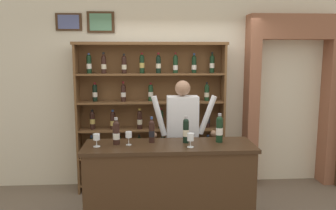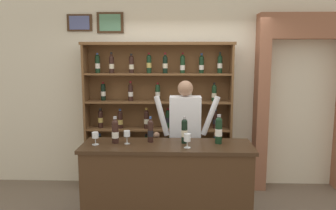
{
  "view_description": "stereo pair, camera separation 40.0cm",
  "coord_description": "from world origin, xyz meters",
  "px_view_note": "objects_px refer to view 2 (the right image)",
  "views": [
    {
      "loc": [
        -0.39,
        -3.71,
        2.03
      ],
      "look_at": [
        -0.12,
        0.24,
        1.42
      ],
      "focal_mm": 36.92,
      "sensor_mm": 36.0,
      "label": 1
    },
    {
      "loc": [
        0.01,
        -3.71,
        2.03
      ],
      "look_at": [
        -0.12,
        0.24,
        1.42
      ],
      "focal_mm": 36.92,
      "sensor_mm": 36.0,
      "label": 2
    }
  ],
  "objects_px": {
    "wine_shelf": "(158,113)",
    "shopkeeper": "(185,131)",
    "wine_glass_right": "(127,134)",
    "wine_glass_center": "(187,138)",
    "tasting_bottle_super_tuscan": "(115,131)",
    "tasting_bottle_brunello": "(219,130)",
    "tasting_bottle_vin_santo": "(150,131)",
    "tasting_counter": "(167,188)",
    "tasting_bottle_riserva": "(184,130)",
    "wine_glass_spare": "(95,136)"
  },
  "relations": [
    {
      "from": "wine_glass_right",
      "to": "wine_glass_spare",
      "type": "height_order",
      "value": "wine_glass_right"
    },
    {
      "from": "wine_shelf",
      "to": "tasting_bottle_vin_santo",
      "type": "height_order",
      "value": "wine_shelf"
    },
    {
      "from": "tasting_counter",
      "to": "tasting_bottle_vin_santo",
      "type": "bearing_deg",
      "value": 152.89
    },
    {
      "from": "tasting_bottle_riserva",
      "to": "tasting_bottle_vin_santo",
      "type": "bearing_deg",
      "value": 175.01
    },
    {
      "from": "wine_glass_right",
      "to": "tasting_bottle_super_tuscan",
      "type": "bearing_deg",
      "value": 165.33
    },
    {
      "from": "shopkeeper",
      "to": "tasting_bottle_vin_santo",
      "type": "height_order",
      "value": "shopkeeper"
    },
    {
      "from": "tasting_counter",
      "to": "wine_glass_right",
      "type": "distance_m",
      "value": 0.76
    },
    {
      "from": "wine_shelf",
      "to": "shopkeeper",
      "type": "relative_size",
      "value": 1.29
    },
    {
      "from": "tasting_bottle_riserva",
      "to": "shopkeeper",
      "type": "bearing_deg",
      "value": 88.17
    },
    {
      "from": "tasting_bottle_super_tuscan",
      "to": "wine_glass_right",
      "type": "distance_m",
      "value": 0.15
    },
    {
      "from": "tasting_bottle_riserva",
      "to": "wine_glass_center",
      "type": "bearing_deg",
      "value": -81.69
    },
    {
      "from": "tasting_counter",
      "to": "wine_glass_right",
      "type": "xyz_separation_m",
      "value": [
        -0.45,
        0.01,
        0.61
      ]
    },
    {
      "from": "shopkeeper",
      "to": "tasting_bottle_vin_santo",
      "type": "xyz_separation_m",
      "value": [
        -0.4,
        -0.47,
        0.12
      ]
    },
    {
      "from": "wine_glass_right",
      "to": "tasting_bottle_riserva",
      "type": "bearing_deg",
      "value": 4.79
    },
    {
      "from": "tasting_bottle_vin_santo",
      "to": "wine_glass_right",
      "type": "height_order",
      "value": "tasting_bottle_vin_santo"
    },
    {
      "from": "shopkeeper",
      "to": "tasting_bottle_riserva",
      "type": "xyz_separation_m",
      "value": [
        -0.02,
        -0.5,
        0.13
      ]
    },
    {
      "from": "tasting_bottle_vin_santo",
      "to": "tasting_bottle_brunello",
      "type": "height_order",
      "value": "tasting_bottle_brunello"
    },
    {
      "from": "wine_shelf",
      "to": "tasting_bottle_riserva",
      "type": "height_order",
      "value": "wine_shelf"
    },
    {
      "from": "tasting_bottle_super_tuscan",
      "to": "wine_glass_center",
      "type": "distance_m",
      "value": 0.82
    },
    {
      "from": "tasting_bottle_super_tuscan",
      "to": "wine_glass_right",
      "type": "relative_size",
      "value": 2.01
    },
    {
      "from": "wine_glass_right",
      "to": "wine_glass_spare",
      "type": "relative_size",
      "value": 1.06
    },
    {
      "from": "wine_shelf",
      "to": "wine_glass_right",
      "type": "relative_size",
      "value": 14.38
    },
    {
      "from": "tasting_bottle_brunello",
      "to": "tasting_bottle_vin_santo",
      "type": "bearing_deg",
      "value": 177.54
    },
    {
      "from": "shopkeeper",
      "to": "tasting_bottle_vin_santo",
      "type": "relative_size",
      "value": 5.64
    },
    {
      "from": "wine_glass_spare",
      "to": "shopkeeper",
      "type": "bearing_deg",
      "value": 31.14
    },
    {
      "from": "tasting_counter",
      "to": "wine_glass_center",
      "type": "height_order",
      "value": "wine_glass_center"
    },
    {
      "from": "tasting_counter",
      "to": "tasting_bottle_vin_santo",
      "type": "relative_size",
      "value": 6.37
    },
    {
      "from": "tasting_counter",
      "to": "tasting_bottle_super_tuscan",
      "type": "bearing_deg",
      "value": 175.43
    },
    {
      "from": "wine_glass_right",
      "to": "tasting_counter",
      "type": "bearing_deg",
      "value": -1.36
    },
    {
      "from": "tasting_bottle_brunello",
      "to": "wine_glass_right",
      "type": "height_order",
      "value": "tasting_bottle_brunello"
    },
    {
      "from": "tasting_bottle_vin_santo",
      "to": "shopkeeper",
      "type": "bearing_deg",
      "value": 49.41
    },
    {
      "from": "wine_shelf",
      "to": "tasting_bottle_super_tuscan",
      "type": "bearing_deg",
      "value": -108.65
    },
    {
      "from": "tasting_bottle_riserva",
      "to": "wine_glass_right",
      "type": "height_order",
      "value": "tasting_bottle_riserva"
    },
    {
      "from": "wine_shelf",
      "to": "wine_glass_center",
      "type": "xyz_separation_m",
      "value": [
        0.4,
        -1.38,
        -0.03
      ]
    },
    {
      "from": "tasting_bottle_brunello",
      "to": "shopkeeper",
      "type": "bearing_deg",
      "value": 126.2
    },
    {
      "from": "wine_shelf",
      "to": "wine_glass_center",
      "type": "distance_m",
      "value": 1.44
    },
    {
      "from": "wine_shelf",
      "to": "wine_glass_right",
      "type": "xyz_separation_m",
      "value": [
        -0.27,
        -1.24,
        -0.03
      ]
    },
    {
      "from": "wine_shelf",
      "to": "shopkeeper",
      "type": "distance_m",
      "value": 0.8
    },
    {
      "from": "wine_shelf",
      "to": "tasting_bottle_vin_santo",
      "type": "xyz_separation_m",
      "value": [
        -0.01,
        -1.16,
        -0.0
      ]
    },
    {
      "from": "tasting_bottle_super_tuscan",
      "to": "wine_glass_center",
      "type": "xyz_separation_m",
      "value": [
        0.81,
        -0.17,
        -0.03
      ]
    },
    {
      "from": "wine_glass_spare",
      "to": "wine_glass_center",
      "type": "bearing_deg",
      "value": -4.95
    },
    {
      "from": "wine_shelf",
      "to": "shopkeeper",
      "type": "bearing_deg",
      "value": -60.68
    },
    {
      "from": "wine_shelf",
      "to": "wine_glass_spare",
      "type": "bearing_deg",
      "value": -115.37
    },
    {
      "from": "wine_glass_right",
      "to": "wine_glass_center",
      "type": "distance_m",
      "value": 0.68
    },
    {
      "from": "wine_glass_center",
      "to": "wine_glass_right",
      "type": "bearing_deg",
      "value": 168.43
    },
    {
      "from": "wine_glass_spare",
      "to": "wine_glass_center",
      "type": "distance_m",
      "value": 1.01
    },
    {
      "from": "tasting_bottle_super_tuscan",
      "to": "shopkeeper",
      "type": "bearing_deg",
      "value": 33.15
    },
    {
      "from": "tasting_bottle_super_tuscan",
      "to": "tasting_bottle_brunello",
      "type": "height_order",
      "value": "tasting_bottle_brunello"
    },
    {
      "from": "tasting_bottle_riserva",
      "to": "wine_glass_spare",
      "type": "distance_m",
      "value": 0.99
    },
    {
      "from": "tasting_bottle_brunello",
      "to": "wine_glass_right",
      "type": "distance_m",
      "value": 1.02
    }
  ]
}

